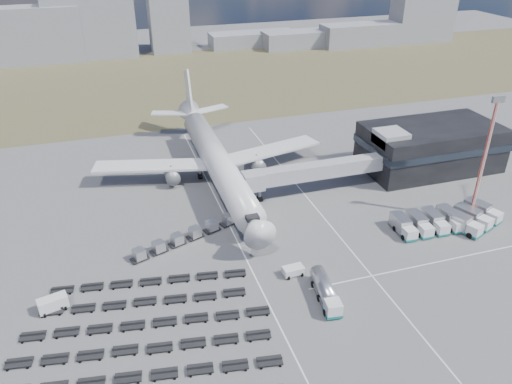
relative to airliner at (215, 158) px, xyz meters
name	(u,v)px	position (x,y,z in m)	size (l,w,h in m)	color
ground	(262,265)	(0.00, -32.38, -5.29)	(420.00, 420.00, 0.00)	#565659
grass_strip	(164,83)	(0.00, 77.62, -5.29)	(420.00, 90.00, 0.01)	#4A482C
lane_markings	(309,245)	(9.77, -29.38, -5.29)	(47.12, 110.00, 0.01)	silver
terminal	(430,146)	(47.77, -8.41, -0.04)	(30.40, 16.40, 11.00)	black
jet_bridge	(305,173)	(15.90, -11.95, -0.24)	(30.30, 3.80, 7.05)	#939399
airliner	(215,158)	(0.00, 0.00, 0.00)	(51.59, 64.53, 17.62)	silver
skyline	(78,36)	(-27.29, 117.66, 4.56)	(296.15, 26.23, 25.36)	gray
fuel_tanker	(326,291)	(6.47, -43.23, -3.77)	(3.53, 9.63, 3.04)	silver
pushback_tug	(293,271)	(4.00, -36.27, -4.54)	(3.37, 1.90, 1.51)	silver
utility_van	(53,304)	(-32.36, -33.42, -4.17)	(4.18, 1.89, 2.24)	silver
catering_truck	(233,165)	(4.77, 3.21, -3.91)	(3.80, 6.29, 2.70)	silver
service_trucks_near	(427,222)	(32.33, -31.08, -3.84)	(12.31, 7.12, 2.68)	silver
service_trucks_far	(473,217)	(41.41, -32.20, -3.75)	(11.26, 9.98, 2.84)	silver
uld_row	(195,233)	(-8.93, -21.08, -4.15)	(23.75, 10.29, 1.91)	black
baggage_dollies	(143,338)	(-20.57, -43.34, -4.89)	(37.60, 29.81, 0.80)	black
floodlight_mast	(483,161)	(42.50, -30.40, 6.83)	(2.28, 1.87, 24.18)	red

